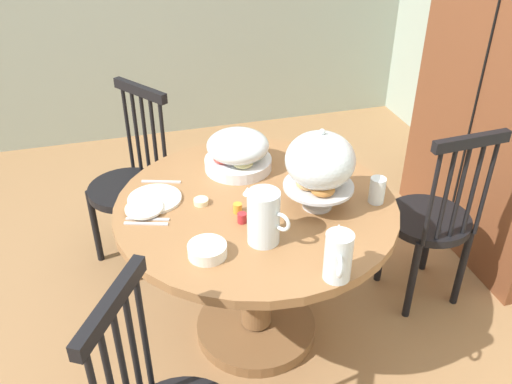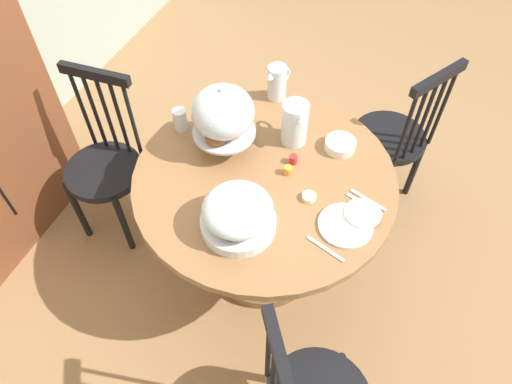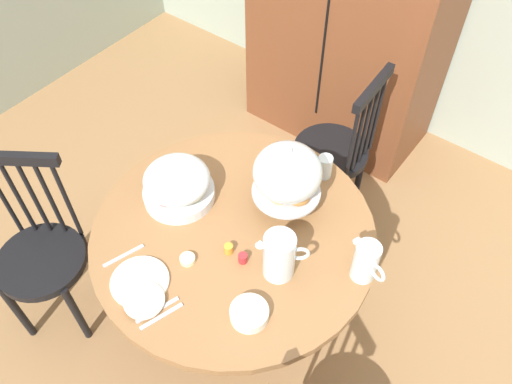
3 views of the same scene
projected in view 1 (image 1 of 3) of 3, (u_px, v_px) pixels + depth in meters
ground_plane at (271, 350)px, 2.53m from camera, size 10.00×10.00×0.00m
dining_table at (256, 246)px, 2.35m from camera, size 1.15×1.15×0.74m
windsor_chair_near_window at (432, 222)px, 2.61m from camera, size 0.40×0.40×0.97m
windsor_chair_by_cabinet at (131, 187)px, 2.88m from camera, size 0.46×0.46×0.97m
pastry_stand_with_dome at (320, 163)px, 2.11m from camera, size 0.28×0.28×0.34m
fruit_platter_covered at (238, 151)px, 2.42m from camera, size 0.30×0.30×0.18m
orange_juice_pitcher at (264, 220)px, 1.97m from camera, size 0.17×0.15×0.21m
milk_pitcher at (338, 258)px, 1.81m from camera, size 0.17×0.09×0.18m
china_plate_large at (155, 199)px, 2.25m from camera, size 0.22×0.22×0.01m
china_plate_small at (144, 208)px, 2.17m from camera, size 0.15×0.15×0.01m
cereal_bowl at (207, 250)px, 1.94m from camera, size 0.14×0.14×0.04m
drinking_glass at (377, 190)px, 2.21m from camera, size 0.06×0.06×0.11m
butter_dish at (201, 201)px, 2.22m from camera, size 0.06×0.06×0.02m
jam_jar_strawberry at (242, 218)px, 2.11m from camera, size 0.04×0.04×0.04m
jam_jar_apricot at (238, 208)px, 2.16m from camera, size 0.04×0.04×0.04m
table_knife at (148, 219)px, 2.13m from camera, size 0.07×0.17×0.01m
dinner_fork at (146, 224)px, 2.10m from camera, size 0.07×0.17×0.01m
soup_spoon at (161, 182)px, 2.37m from camera, size 0.07×0.17×0.01m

